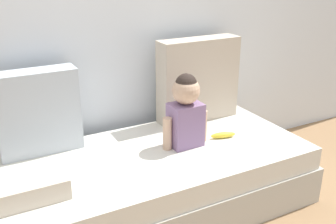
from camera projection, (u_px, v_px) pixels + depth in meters
name	position (u px, v px, depth m)	size (l,w,h in m)	color
ground_plane	(150.00, 209.00, 2.51)	(12.00, 12.00, 0.00)	#93704C
back_wall	(109.00, 8.00, 2.55)	(5.23, 0.10, 2.39)	silver
couch	(150.00, 183.00, 2.44)	(2.03, 0.90, 0.39)	beige
throw_pillow_left	(38.00, 112.00, 2.32)	(0.48, 0.16, 0.51)	#B2BCC6
throw_pillow_right	(198.00, 80.00, 2.79)	(0.60, 0.16, 0.59)	#C1B29E
toddler	(186.00, 110.00, 2.40)	(0.31, 0.17, 0.47)	gray
banana	(223.00, 135.00, 2.57)	(0.17, 0.04, 0.04)	yellow
folded_blanket	(24.00, 186.00, 1.93)	(0.40, 0.28, 0.11)	beige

